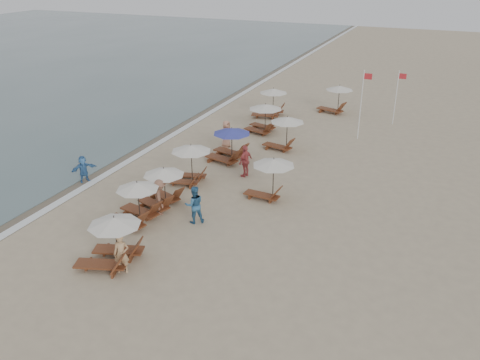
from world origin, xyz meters
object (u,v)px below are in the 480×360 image
at_px(lounger_station_3, 189,162).
at_px(inland_station_0, 269,174).
at_px(beachgoer_far_b, 226,134).
at_px(lounger_station_1, 134,204).
at_px(lounger_station_2, 161,187).
at_px(waterline_walker, 83,169).
at_px(lounger_station_0, 111,243).
at_px(beachgoer_mid_a, 194,205).
at_px(lounger_station_4, 228,145).
at_px(lounger_station_5, 262,117).
at_px(inland_station_2, 335,98).
at_px(beachgoer_mid_b, 160,197).
at_px(inland_station_1, 283,130).
at_px(lounger_station_6, 270,104).
at_px(beachgoer_far_a, 245,161).
at_px(flag_pole_near, 362,102).
at_px(beachgoer_near, 121,254).

bearing_deg(lounger_station_3, inland_station_0, -1.69).
bearing_deg(beachgoer_far_b, lounger_station_1, -167.20).
relative_size(lounger_station_2, waterline_walker, 1.62).
distance_m(lounger_station_0, beachgoer_mid_a, 4.74).
xyz_separation_m(lounger_station_0, lounger_station_4, (-0.42, 12.49, 0.00)).
xyz_separation_m(lounger_station_0, lounger_station_5, (-0.40, 18.50, 0.09)).
xyz_separation_m(lounger_station_2, inland_station_2, (4.22, 19.95, 0.25)).
bearing_deg(lounger_station_3, beachgoer_mid_b, -83.11).
relative_size(inland_station_1, beachgoer_mid_b, 1.49).
bearing_deg(lounger_station_1, inland_station_0, 44.60).
xyz_separation_m(lounger_station_2, beachgoer_mid_b, (0.46, -0.85, -0.11)).
bearing_deg(lounger_station_3, lounger_station_0, -83.47).
distance_m(lounger_station_2, inland_station_2, 20.39).
bearing_deg(beachgoer_mid_a, lounger_station_6, -119.18).
xyz_separation_m(lounger_station_6, inland_station_0, (5.08, -14.01, 0.36)).
bearing_deg(waterline_walker, beachgoer_far_a, -32.34).
height_order(lounger_station_2, lounger_station_4, lounger_station_4).
bearing_deg(lounger_station_2, beachgoer_far_a, 63.44).
xyz_separation_m(beachgoer_mid_a, flag_pole_near, (4.88, 15.26, 1.73)).
height_order(beachgoer_mid_b, waterline_walker, beachgoer_mid_b).
bearing_deg(inland_station_1, lounger_station_0, -97.80).
relative_size(inland_station_1, waterline_walker, 1.77).
height_order(lounger_station_2, flag_pole_near, flag_pole_near).
xyz_separation_m(lounger_station_6, beachgoer_far_a, (2.82, -11.78, -0.09)).
xyz_separation_m(lounger_station_4, beachgoer_mid_b, (-0.08, -7.87, -0.10)).
distance_m(lounger_station_0, lounger_station_5, 18.50).
height_order(inland_station_2, beachgoer_mid_b, inland_station_2).
relative_size(lounger_station_0, beachgoer_far_a, 1.42).
height_order(beachgoer_mid_a, beachgoer_mid_b, beachgoer_mid_a).
height_order(lounger_station_4, beachgoer_mid_b, lounger_station_4).
xyz_separation_m(lounger_station_5, inland_station_2, (3.66, 6.93, 0.17)).
bearing_deg(beachgoer_mid_a, inland_station_1, -131.26).
bearing_deg(lounger_station_2, inland_station_0, 30.81).
height_order(inland_station_0, beachgoer_mid_a, inland_station_0).
bearing_deg(beachgoer_near, inland_station_0, 46.40).
xyz_separation_m(lounger_station_4, beachgoer_far_b, (-1.07, 2.14, -0.10)).
height_order(lounger_station_2, inland_station_1, inland_station_1).
bearing_deg(beachgoer_mid_b, lounger_station_1, 112.57).
height_order(lounger_station_4, inland_station_2, inland_station_2).
xyz_separation_m(lounger_station_0, waterline_walker, (-6.56, 6.27, -0.24)).
distance_m(lounger_station_4, lounger_station_6, 9.89).
distance_m(beachgoer_near, beachgoer_mid_a, 4.89).
relative_size(lounger_station_4, lounger_station_6, 1.04).
bearing_deg(lounger_station_0, beachgoer_mid_b, 96.23).
xyz_separation_m(beachgoer_mid_b, waterline_walker, (-6.05, 1.65, -0.14)).
height_order(inland_station_1, beachgoer_mid_b, inland_station_1).
distance_m(inland_station_1, beachgoer_far_b, 3.79).
height_order(lounger_station_6, inland_station_1, lounger_station_6).
bearing_deg(beachgoer_near, waterline_walker, 113.95).
distance_m(lounger_station_0, lounger_station_1, 3.58).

